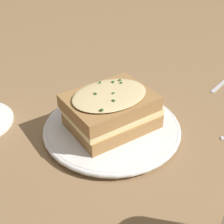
{
  "coord_description": "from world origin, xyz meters",
  "views": [
    {
      "loc": [
        -0.4,
        0.08,
        0.35
      ],
      "look_at": [
        0.02,
        -0.03,
        0.04
      ],
      "focal_mm": 50.0,
      "sensor_mm": 36.0,
      "label": 1
    }
  ],
  "objects": [
    {
      "name": "ground_plane",
      "position": [
        0.0,
        0.0,
        0.0
      ],
      "size": [
        2.4,
        2.4,
        0.0
      ],
      "primitive_type": "plane",
      "color": "olive"
    },
    {
      "name": "dinner_plate",
      "position": [
        0.02,
        -0.03,
        0.01
      ],
      "size": [
        0.24,
        0.24,
        0.01
      ],
      "color": "white",
      "rests_on": "ground_plane"
    },
    {
      "name": "sandwich",
      "position": [
        0.02,
        -0.03,
        0.05
      ],
      "size": [
        0.15,
        0.18,
        0.07
      ],
      "rotation": [
        0.0,
        0.0,
        5.04
      ],
      "color": "#A37542",
      "rests_on": "dinner_plate"
    }
  ]
}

